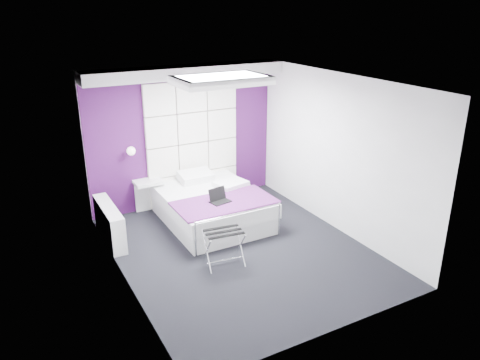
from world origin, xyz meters
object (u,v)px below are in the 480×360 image
Objects in this scene: bed at (212,206)px; luggage_rack at (224,248)px; laptop at (219,198)px; wall_lamp at (130,150)px; radiator at (109,223)px; nightstand at (148,182)px.

bed is 1.46m from luggage_rack.
bed is at bearing 79.05° from luggage_rack.
bed is at bearing 70.07° from laptop.
laptop is (1.03, -1.35, -0.61)m from wall_lamp.
radiator is (-0.64, -0.76, -0.92)m from wall_lamp.
nightstand is (-0.84, 0.87, 0.31)m from bed.
nightstand is at bearing 107.08° from luggage_rack.
radiator is 0.60× the size of bed.
wall_lamp reaches higher than radiator.
wall_lamp is at bearing 171.19° from nightstand.
luggage_rack is 1.09m from laptop.
radiator is at bearing 175.00° from bed.
nightstand is at bearing -8.81° from wall_lamp.
luggage_rack is at bearing -50.30° from radiator.
radiator is 2.00m from luggage_rack.
nightstand is (0.90, 0.72, 0.30)m from radiator.
bed is 4.02× the size of nightstand.
wall_lamp is 1.80m from laptop.
luggage_rack is at bearing -108.52° from bed.
bed is 6.23× the size of laptop.
bed is (1.74, -0.15, -0.01)m from radiator.
laptop is at bearing -59.33° from nightstand.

